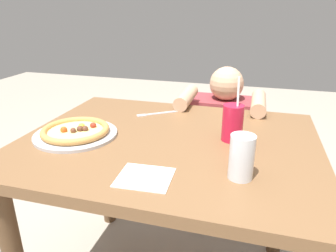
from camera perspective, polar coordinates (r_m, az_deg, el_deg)
dining_table at (r=1.25m, az=0.15°, el=-7.32°), size 1.11×0.89×0.75m
pizza_near at (r=1.27m, az=-16.50°, el=-1.02°), size 0.32×0.32×0.04m
drink_cup_colored at (r=1.18m, az=11.71°, el=0.60°), size 0.08×0.08×0.24m
water_cup_clear at (r=0.93m, az=13.30°, el=-5.48°), size 0.07×0.07×0.14m
paper_napkin at (r=0.94m, az=-4.26°, el=-9.32°), size 0.17×0.15×0.00m
fork at (r=1.46m, az=-2.27°, el=2.26°), size 0.18×0.13×0.00m
diner_seated at (r=1.93m, az=9.81°, el=-4.34°), size 0.43×0.53×0.91m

